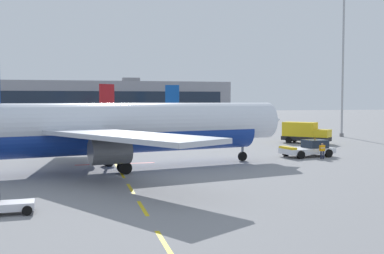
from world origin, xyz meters
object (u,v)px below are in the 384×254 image
(pushback_tug, at_px, (309,149))
(catering_truck, at_px, (305,132))
(airliner_foreground, at_px, (130,127))
(apron_light_mast_far, at_px, (343,46))
(ground_crew_worker, at_px, (322,150))
(airliner_far_right, at_px, (146,118))
(airliner_far_center, at_px, (215,111))

(pushback_tug, distance_m, catering_truck, 16.66)
(airliner_foreground, xyz_separation_m, apron_light_mast_far, (40.54, 29.42, 11.87))
(ground_crew_worker, bearing_deg, catering_truck, 68.25)
(catering_truck, bearing_deg, airliner_far_right, 127.39)
(airliner_foreground, xyz_separation_m, pushback_tug, (20.93, 4.55, -3.05))
(airliner_far_center, distance_m, airliner_far_right, 37.90)
(airliner_far_center, height_order, apron_light_mast_far, apron_light_mast_far)
(airliner_far_right, height_order, apron_light_mast_far, apron_light_mast_far)
(pushback_tug, relative_size, airliner_far_right, 0.27)
(airliner_far_center, bearing_deg, catering_truck, -93.04)
(airliner_far_center, xyz_separation_m, catering_truck, (-2.99, -56.28, -1.74))
(pushback_tug, distance_m, ground_crew_worker, 2.40)
(airliner_far_center, xyz_separation_m, airliner_far_right, (-22.95, -30.16, -0.39))
(airliner_far_right, distance_m, ground_crew_worker, 45.42)
(airliner_far_right, height_order, ground_crew_worker, airliner_far_right)
(apron_light_mast_far, bearing_deg, airliner_far_center, 101.39)
(airliner_far_center, height_order, airliner_far_right, airliner_far_center)
(pushback_tug, relative_size, airliner_far_center, 0.22)
(ground_crew_worker, relative_size, apron_light_mast_far, 0.07)
(airliner_foreground, height_order, airliner_far_center, airliner_foreground)
(pushback_tug, relative_size, ground_crew_worker, 3.63)
(airliner_far_right, bearing_deg, pushback_tug, -72.84)
(pushback_tug, xyz_separation_m, apron_light_mast_far, (19.61, 24.87, 14.92))
(airliner_foreground, bearing_deg, airliner_far_right, 79.76)
(airliner_far_center, relative_size, apron_light_mast_far, 1.14)
(pushback_tug, bearing_deg, ground_crew_worker, -81.37)
(airliner_far_center, relative_size, ground_crew_worker, 16.58)
(airliner_foreground, height_order, ground_crew_worker, airliner_foreground)
(airliner_far_center, distance_m, ground_crew_worker, 74.32)
(ground_crew_worker, bearing_deg, airliner_foreground, -174.16)
(airliner_far_center, bearing_deg, airliner_foreground, -112.37)
(airliner_far_center, relative_size, catering_truck, 4.30)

